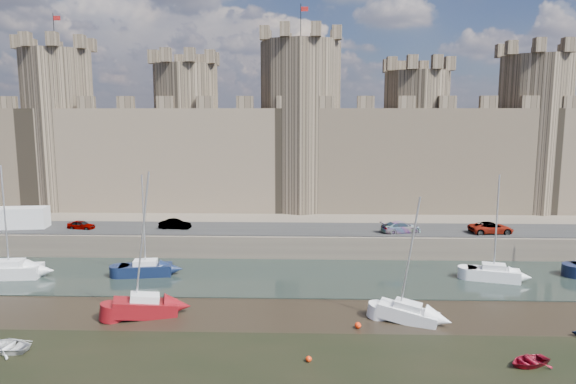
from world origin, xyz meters
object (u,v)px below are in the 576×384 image
at_px(car_0, 81,225).
at_px(sailboat_5, 408,313).
at_px(car_1, 175,224).
at_px(sailboat_1, 146,268).
at_px(car_2, 401,227).
at_px(van, 22,218).
at_px(car_3, 491,228).
at_px(sailboat_2, 493,273).
at_px(sailboat_4, 145,306).
at_px(sailboat_0, 9,270).

distance_m(car_0, sailboat_5, 39.15).
relative_size(car_1, sailboat_1, 0.36).
bearing_deg(car_2, car_0, 74.04).
bearing_deg(sailboat_1, van, 142.49).
distance_m(car_1, sailboat_1, 10.09).
bearing_deg(car_3, sailboat_2, 156.56).
bearing_deg(sailboat_4, car_2, 21.71).
xyz_separation_m(car_0, sailboat_4, (13.39, -19.44, -2.22)).
bearing_deg(sailboat_1, car_1, 78.51).
height_order(sailboat_0, sailboat_1, sailboat_0).
bearing_deg(sailboat_4, sailboat_0, 133.38).
xyz_separation_m(car_1, sailboat_1, (-0.50, -9.81, -2.30)).
relative_size(sailboat_2, sailboat_4, 0.88).
distance_m(car_2, sailboat_4, 29.98).
bearing_deg(van, sailboat_5, -33.77).
bearing_deg(car_0, sailboat_4, -134.70).
height_order(car_1, sailboat_2, sailboat_2).
xyz_separation_m(sailboat_0, sailboat_2, (46.38, 0.59, -0.03)).
distance_m(car_3, sailboat_4, 38.15).
relative_size(car_2, sailboat_1, 0.45).
bearing_deg(car_1, car_3, -87.13).
distance_m(van, sailboat_2, 51.92).
distance_m(car_1, sailboat_0, 17.42).
height_order(car_0, sailboat_1, sailboat_1).
distance_m(car_0, sailboat_2, 44.89).
relative_size(sailboat_1, sailboat_4, 0.87).
relative_size(sailboat_0, sailboat_4, 0.95).
bearing_deg(van, car_3, -8.72).
bearing_deg(sailboat_1, sailboat_5, -32.60).
bearing_deg(car_2, car_1, 72.66).
relative_size(car_0, sailboat_1, 0.32).
distance_m(car_1, car_2, 25.84).
distance_m(car_0, car_1, 10.84).
bearing_deg(car_3, car_0, 83.12).
bearing_deg(sailboat_2, car_1, 178.18).
distance_m(car_1, car_3, 35.79).
bearing_deg(sailboat_4, car_3, 12.09).
relative_size(van, sailboat_5, 0.59).
bearing_deg(sailboat_5, car_1, 159.02).
distance_m(van, sailboat_4, 28.56).
bearing_deg(car_3, van, 82.98).
bearing_deg(car_1, sailboat_5, -126.67).
relative_size(car_1, sailboat_4, 0.31).
bearing_deg(car_0, sailboat_2, -91.90).
bearing_deg(car_3, car_1, 82.14).
distance_m(car_3, van, 53.71).
distance_m(sailboat_2, sailboat_5, 14.18).
relative_size(car_2, sailboat_5, 0.47).
height_order(car_1, van, van).
xyz_separation_m(car_2, car_3, (9.95, -0.14, 0.01)).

